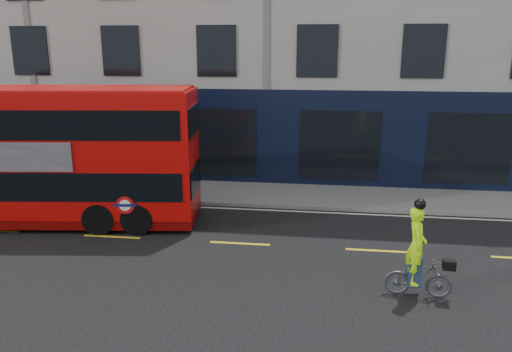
# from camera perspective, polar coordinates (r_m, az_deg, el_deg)

# --- Properties ---
(ground) EXTENTS (120.00, 120.00, 0.00)m
(ground) POSITION_cam_1_polar(r_m,az_deg,el_deg) (13.61, -2.91, -10.10)
(ground) COLOR black
(ground) RESTS_ON ground
(pavement) EXTENTS (60.00, 3.00, 0.12)m
(pavement) POSITION_cam_1_polar(r_m,az_deg,el_deg) (19.61, 0.58, -2.05)
(pavement) COLOR slate
(pavement) RESTS_ON ground
(kerb) EXTENTS (60.00, 0.12, 0.13)m
(kerb) POSITION_cam_1_polar(r_m,az_deg,el_deg) (18.19, -0.01, -3.38)
(kerb) COLOR slate
(kerb) RESTS_ON ground
(building_terrace) EXTENTS (50.00, 10.07, 15.00)m
(building_terrace) POSITION_cam_1_polar(r_m,az_deg,el_deg) (25.26, 2.57, 18.72)
(building_terrace) COLOR #ACAAA2
(building_terrace) RESTS_ON ground
(road_edge_line) EXTENTS (58.00, 0.10, 0.01)m
(road_edge_line) POSITION_cam_1_polar(r_m,az_deg,el_deg) (17.93, -0.14, -3.86)
(road_edge_line) COLOR silver
(road_edge_line) RESTS_ON ground
(lane_dashes) EXTENTS (58.00, 0.12, 0.01)m
(lane_dashes) POSITION_cam_1_polar(r_m,az_deg,el_deg) (14.96, -1.85, -7.71)
(lane_dashes) COLOR yellow
(lane_dashes) RESTS_ON ground
(bus) EXTENTS (11.21, 3.79, 4.43)m
(bus) POSITION_cam_1_polar(r_m,az_deg,el_deg) (17.76, -24.68, 2.20)
(bus) COLOR red
(bus) RESTS_ON ground
(cyclist) EXTENTS (1.58, 0.69, 2.39)m
(cyclist) POSITION_cam_1_polar(r_m,az_deg,el_deg) (12.27, 17.98, -9.42)
(cyclist) COLOR #4E5154
(cyclist) RESTS_ON ground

